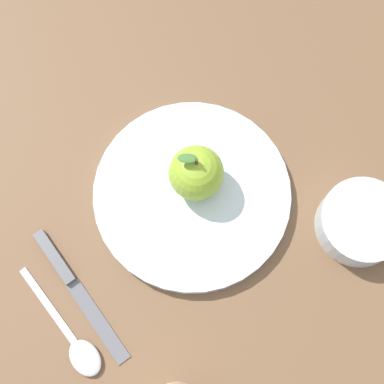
% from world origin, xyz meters
% --- Properties ---
extents(ground_plane, '(2.40, 2.40, 0.00)m').
position_xyz_m(ground_plane, '(0.00, 0.00, 0.00)').
color(ground_plane, brown).
extents(dinner_plate, '(0.26, 0.26, 0.02)m').
position_xyz_m(dinner_plate, '(-0.01, -0.04, 0.01)').
color(dinner_plate, silver).
rests_on(dinner_plate, ground_plane).
extents(apple, '(0.07, 0.07, 0.08)m').
position_xyz_m(apple, '(-0.01, -0.05, 0.05)').
color(apple, '#8CB22D').
rests_on(apple, dinner_plate).
extents(side_bowl, '(0.11, 0.11, 0.04)m').
position_xyz_m(side_bowl, '(-0.23, -0.06, 0.02)').
color(side_bowl, silver).
rests_on(side_bowl, ground_plane).
extents(knife, '(0.17, 0.13, 0.01)m').
position_xyz_m(knife, '(0.11, 0.11, 0.00)').
color(knife, '#59595E').
rests_on(knife, ground_plane).
extents(spoon, '(0.14, 0.11, 0.01)m').
position_xyz_m(spoon, '(0.07, 0.18, 0.01)').
color(spoon, silver).
rests_on(spoon, ground_plane).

